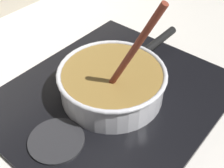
% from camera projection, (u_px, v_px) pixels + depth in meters
% --- Properties ---
extents(hob_plate, '(0.56, 0.48, 0.01)m').
position_uv_depth(hob_plate, '(112.00, 96.00, 0.72)').
color(hob_plate, black).
rests_on(hob_plate, ground).
extents(burner_ring, '(0.17, 0.17, 0.01)m').
position_uv_depth(burner_ring, '(112.00, 94.00, 0.71)').
color(burner_ring, '#592D0C').
rests_on(burner_ring, hob_plate).
extents(spare_burner, '(0.12, 0.12, 0.01)m').
position_uv_depth(spare_burner, '(56.00, 140.00, 0.61)').
color(spare_burner, '#262628').
rests_on(spare_burner, hob_plate).
extents(cooking_pan, '(0.41, 0.26, 0.29)m').
position_uv_depth(cooking_pan, '(113.00, 82.00, 0.69)').
color(cooking_pan, silver).
rests_on(cooking_pan, hob_plate).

